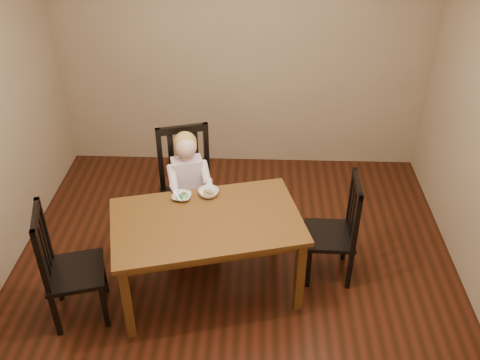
{
  "coord_description": "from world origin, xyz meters",
  "views": [
    {
      "loc": [
        0.19,
        -3.45,
        3.34
      ],
      "look_at": [
        0.05,
        0.25,
        0.87
      ],
      "focal_mm": 40.0,
      "sensor_mm": 36.0,
      "label": 1
    }
  ],
  "objects_px": {
    "chair_left": "(67,268)",
    "toddler": "(188,180)",
    "dining_table": "(207,228)",
    "chair_right": "(336,231)",
    "bowl_veg": "(209,193)",
    "chair_child": "(188,190)",
    "bowl_peas": "(182,197)"
  },
  "relations": [
    {
      "from": "chair_child",
      "to": "toddler",
      "type": "height_order",
      "value": "chair_child"
    },
    {
      "from": "dining_table",
      "to": "chair_right",
      "type": "relative_size",
      "value": 1.69
    },
    {
      "from": "chair_left",
      "to": "toddler",
      "type": "xyz_separation_m",
      "value": [
        0.83,
        0.95,
        0.2
      ]
    },
    {
      "from": "bowl_peas",
      "to": "bowl_veg",
      "type": "bearing_deg",
      "value": 14.07
    },
    {
      "from": "chair_left",
      "to": "bowl_peas",
      "type": "bearing_deg",
      "value": 110.33
    },
    {
      "from": "chair_left",
      "to": "bowl_peas",
      "type": "distance_m",
      "value": 1.05
    },
    {
      "from": "chair_child",
      "to": "bowl_peas",
      "type": "bearing_deg",
      "value": 74.77
    },
    {
      "from": "chair_child",
      "to": "chair_left",
      "type": "relative_size",
      "value": 1.09
    },
    {
      "from": "chair_right",
      "to": "bowl_peas",
      "type": "xyz_separation_m",
      "value": [
        -1.3,
        0.04,
        0.29
      ]
    },
    {
      "from": "chair_left",
      "to": "bowl_peas",
      "type": "height_order",
      "value": "chair_left"
    },
    {
      "from": "chair_right",
      "to": "bowl_veg",
      "type": "height_order",
      "value": "chair_right"
    },
    {
      "from": "dining_table",
      "to": "chair_right",
      "type": "height_order",
      "value": "chair_right"
    },
    {
      "from": "chair_child",
      "to": "chair_left",
      "type": "height_order",
      "value": "chair_child"
    },
    {
      "from": "chair_right",
      "to": "bowl_veg",
      "type": "distance_m",
      "value": 1.13
    },
    {
      "from": "dining_table",
      "to": "chair_right",
      "type": "xyz_separation_m",
      "value": [
        1.07,
        0.23,
        -0.19
      ]
    },
    {
      "from": "chair_left",
      "to": "toddler",
      "type": "distance_m",
      "value": 1.28
    },
    {
      "from": "dining_table",
      "to": "bowl_veg",
      "type": "xyz_separation_m",
      "value": [
        -0.01,
        0.33,
        0.11
      ]
    },
    {
      "from": "chair_right",
      "to": "bowl_peas",
      "type": "height_order",
      "value": "chair_right"
    },
    {
      "from": "chair_right",
      "to": "bowl_veg",
      "type": "relative_size",
      "value": 5.77
    },
    {
      "from": "chair_right",
      "to": "bowl_veg",
      "type": "bearing_deg",
      "value": 85.83
    },
    {
      "from": "dining_table",
      "to": "toddler",
      "type": "relative_size",
      "value": 2.73
    },
    {
      "from": "chair_child",
      "to": "bowl_veg",
      "type": "height_order",
      "value": "chair_child"
    },
    {
      "from": "chair_left",
      "to": "chair_right",
      "type": "bearing_deg",
      "value": 89.04
    },
    {
      "from": "chair_right",
      "to": "chair_left",
      "type": "bearing_deg",
      "value": 105.65
    },
    {
      "from": "bowl_peas",
      "to": "bowl_veg",
      "type": "height_order",
      "value": "bowl_veg"
    },
    {
      "from": "bowl_veg",
      "to": "chair_child",
      "type": "bearing_deg",
      "value": 123.21
    },
    {
      "from": "toddler",
      "to": "dining_table",
      "type": "bearing_deg",
      "value": 93.05
    },
    {
      "from": "chair_right",
      "to": "bowl_veg",
      "type": "xyz_separation_m",
      "value": [
        -1.08,
        0.09,
        0.3
      ]
    },
    {
      "from": "toddler",
      "to": "bowl_veg",
      "type": "xyz_separation_m",
      "value": [
        0.21,
        -0.29,
        0.07
      ]
    },
    {
      "from": "dining_table",
      "to": "bowl_veg",
      "type": "height_order",
      "value": "bowl_veg"
    },
    {
      "from": "bowl_peas",
      "to": "dining_table",
      "type": "bearing_deg",
      "value": -50.16
    },
    {
      "from": "chair_child",
      "to": "bowl_veg",
      "type": "distance_m",
      "value": 0.47
    }
  ]
}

